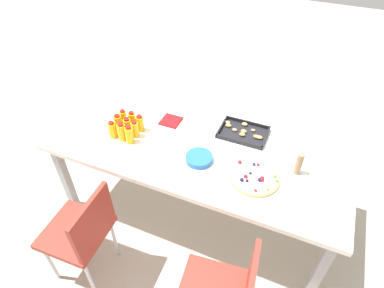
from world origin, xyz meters
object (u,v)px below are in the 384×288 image
object	(u,v)px
juice_bottle_7	(132,120)
cardboard_tube	(299,163)
juice_bottle_0	(112,130)
juice_bottle_3	(118,123)
plate_stack	(199,158)
juice_bottle_5	(135,129)
juice_bottle_6	(124,118)
snack_tray	(243,132)
juice_bottle_1	(122,132)
party_table	(198,151)
juice_bottle_8	(140,123)
fruit_pizza	(255,177)
chair_near_left	(83,231)
napkin_stack	(171,121)
juice_bottle_4	(127,126)
juice_bottle_2	(129,135)

from	to	relation	value
juice_bottle_7	cardboard_tube	size ratio (longest dim) A/B	0.89
juice_bottle_0	juice_bottle_3	bearing A→B (deg)	88.25
juice_bottle_0	plate_stack	bearing A→B (deg)	1.36
juice_bottle_3	juice_bottle_5	xyz separation A→B (m)	(0.15, -0.01, -0.01)
juice_bottle_5	juice_bottle_7	size ratio (longest dim) A/B	0.94
juice_bottle_6	cardboard_tube	size ratio (longest dim) A/B	0.87
snack_tray	juice_bottle_1	bearing A→B (deg)	-152.77
party_table	juice_bottle_3	size ratio (longest dim) A/B	14.53
party_table	juice_bottle_8	xyz separation A→B (m)	(-0.47, -0.02, 0.13)
juice_bottle_0	snack_tray	bearing A→B (deg)	25.17
juice_bottle_5	fruit_pizza	bearing A→B (deg)	-3.96
chair_near_left	juice_bottle_3	distance (m)	0.81
party_table	plate_stack	xyz separation A→B (m)	(0.07, -0.15, 0.08)
juice_bottle_0	juice_bottle_7	bearing A→B (deg)	61.98
chair_near_left	snack_tray	xyz separation A→B (m)	(0.74, 1.07, 0.26)
napkin_stack	juice_bottle_7	bearing A→B (deg)	-142.10
party_table	juice_bottle_5	distance (m)	0.49
party_table	chair_near_left	bearing A→B (deg)	-120.13
chair_near_left	juice_bottle_0	world-z (taller)	juice_bottle_0
juice_bottle_0	fruit_pizza	size ratio (longest dim) A/B	0.41
juice_bottle_5	juice_bottle_4	bearing A→B (deg)	171.00
snack_tray	plate_stack	distance (m)	0.45
juice_bottle_0	juice_bottle_4	world-z (taller)	same
chair_near_left	plate_stack	xyz separation A→B (m)	(0.54, 0.67, 0.27)
juice_bottle_0	juice_bottle_6	distance (m)	0.15
party_table	napkin_stack	size ratio (longest dim) A/B	14.52
juice_bottle_7	snack_tray	size ratio (longest dim) A/B	0.41
plate_stack	juice_bottle_5	bearing A→B (deg)	174.32
fruit_pizza	snack_tray	xyz separation A→B (m)	(-0.20, 0.41, -0.00)
fruit_pizza	juice_bottle_8	bearing A→B (deg)	171.42
chair_near_left	fruit_pizza	size ratio (longest dim) A/B	2.50
fruit_pizza	juice_bottle_3	bearing A→B (deg)	176.25
juice_bottle_4	cardboard_tube	size ratio (longest dim) A/B	0.81
chair_near_left	juice_bottle_7	xyz separation A→B (m)	(-0.06, 0.80, 0.32)
party_table	chair_near_left	world-z (taller)	chair_near_left
party_table	juice_bottle_7	distance (m)	0.55
juice_bottle_5	juice_bottle_8	bearing A→B (deg)	91.77
juice_bottle_7	fruit_pizza	distance (m)	1.02
juice_bottle_6	juice_bottle_0	bearing A→B (deg)	-91.58
chair_near_left	napkin_stack	size ratio (longest dim) A/B	5.53
juice_bottle_6	snack_tray	xyz separation A→B (m)	(0.88, 0.27, -0.06)
snack_tray	juice_bottle_6	bearing A→B (deg)	-163.06
juice_bottle_6	juice_bottle_7	bearing A→B (deg)	1.48
party_table	chair_near_left	size ratio (longest dim) A/B	2.62
juice_bottle_2	juice_bottle_7	xyz separation A→B (m)	(-0.07, 0.15, 0.00)
plate_stack	cardboard_tube	world-z (taller)	cardboard_tube
juice_bottle_7	juice_bottle_2	bearing A→B (deg)	-66.07
chair_near_left	juice_bottle_5	distance (m)	0.79
party_table	cardboard_tube	size ratio (longest dim) A/B	13.01
juice_bottle_3	juice_bottle_7	xyz separation A→B (m)	(0.08, 0.07, -0.00)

